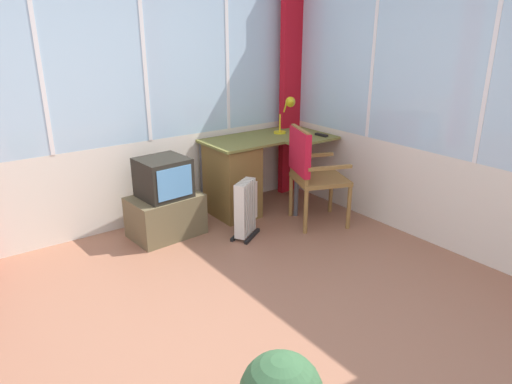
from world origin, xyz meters
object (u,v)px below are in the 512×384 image
(tv_on_stand, at_px, (165,202))
(desk_lamp, at_px, (289,109))
(wooden_armchair, at_px, (308,165))
(tv_remote, at_px, (321,135))
(space_heater, at_px, (246,208))
(desk, at_px, (236,175))

(tv_on_stand, bearing_deg, desk_lamp, 1.86)
(wooden_armchair, bearing_deg, tv_remote, 34.07)
(desk_lamp, xyz_separation_m, tv_remote, (0.20, -0.31, -0.25))
(wooden_armchair, distance_m, space_heater, 0.73)
(desk_lamp, bearing_deg, tv_remote, -57.73)
(desk_lamp, height_order, tv_remote, desk_lamp)
(desk, height_order, tv_remote, tv_remote)
(tv_on_stand, xyz_separation_m, space_heater, (0.60, -0.46, -0.05))
(desk_lamp, xyz_separation_m, tv_on_stand, (-1.51, -0.05, -0.70))
(desk, bearing_deg, wooden_armchair, -57.49)
(wooden_armchair, xyz_separation_m, space_heater, (-0.65, 0.12, -0.33))
(desk, relative_size, tv_on_stand, 1.73)
(wooden_armchair, relative_size, space_heater, 1.78)
(wooden_armchair, bearing_deg, tv_on_stand, 155.28)
(desk_lamp, distance_m, tv_remote, 0.44)
(tv_on_stand, bearing_deg, tv_remote, -8.70)
(tv_on_stand, relative_size, space_heater, 1.37)
(desk, xyz_separation_m, tv_on_stand, (-0.84, -0.07, -0.08))
(desk, distance_m, space_heater, 0.59)
(wooden_armchair, bearing_deg, desk, 122.51)
(tv_remote, height_order, space_heater, tv_remote)
(wooden_armchair, height_order, space_heater, wooden_armchair)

